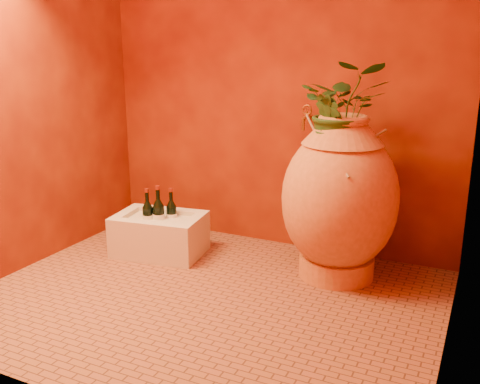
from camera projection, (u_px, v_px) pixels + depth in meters
The scene contains 12 objects.
floor at pixel (206, 299), 2.98m from camera, with size 2.50×2.50×0.00m, color brown.
wall_back at pixel (277, 63), 3.52m from camera, with size 2.50×0.02×2.50m, color #581105.
wall_left at pixel (18, 65), 3.17m from camera, with size 0.02×2.00×2.50m, color #581105.
wall_right at pixel (474, 76), 2.13m from camera, with size 0.02×2.00×2.50m, color #581105.
amphora at pixel (340, 199), 3.16m from camera, with size 0.89×0.89×0.99m.
stone_basin at pixel (160, 235), 3.60m from camera, with size 0.63×0.47×0.27m.
wine_bottle_a at pixel (148, 217), 3.58m from camera, with size 0.07×0.07×0.30m.
wine_bottle_b at pixel (159, 216), 3.57m from camera, with size 0.08×0.08×0.32m.
wine_bottle_c at pixel (172, 215), 3.62m from camera, with size 0.07×0.07×0.29m.
wall_tap at pixel (306, 116), 3.43m from camera, with size 0.07×0.14×0.16m.
plant_main at pixel (344, 109), 3.03m from camera, with size 0.49×0.42×0.54m, color #1F4318.
plant_side at pixel (331, 127), 2.98m from camera, with size 0.21×0.17×0.38m, color #1F4318.
Camera 1 is at (1.35, -2.37, 1.37)m, focal length 40.00 mm.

